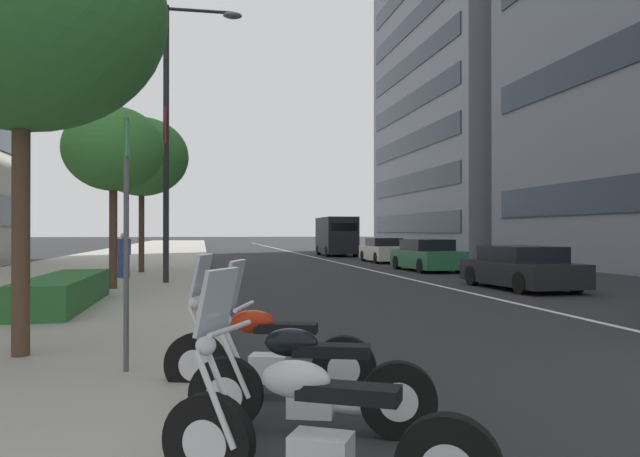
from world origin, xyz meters
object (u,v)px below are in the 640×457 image
car_following_behind (384,251)px  delivery_van_ahead (336,235)px  motorcycle_by_sign_pole (306,383)px  pedestrian_on_plaza (124,255)px  street_tree_far_plaza (113,149)px  street_tree_by_lamp_post (142,157)px  parking_sign_by_curb (127,220)px  street_tree_near_plaza_corner (21,10)px  motorcycle_second_in_row (265,355)px  car_approaching_light (427,256)px  street_lamp_with_banners (177,117)px  car_lead_in_lane (521,268)px  motorcycle_nearest_camera (315,434)px

car_following_behind → delivery_van_ahead: (9.54, 0.63, 0.81)m
car_following_behind → delivery_van_ahead: 9.60m
motorcycle_by_sign_pole → pedestrian_on_plaza: (16.70, 3.50, 0.48)m
delivery_van_ahead → street_tree_far_plaza: street_tree_far_plaza is taller
street_tree_by_lamp_post → car_following_behind: bearing=-55.7°
parking_sign_by_curb → pedestrian_on_plaza: size_ratio=1.86×
car_following_behind → street_tree_near_plaza_corner: bearing=154.2°
motorcycle_by_sign_pole → motorcycle_second_in_row: motorcycle_second_in_row is taller
car_approaching_light → street_tree_by_lamp_post: (-0.78, 12.01, 3.98)m
car_approaching_light → car_following_behind: 7.63m
car_approaching_light → car_following_behind: size_ratio=1.03×
car_approaching_light → street_lamp_with_banners: size_ratio=0.52×
motorcycle_second_in_row → street_tree_near_plaza_corner: (2.01, 2.90, 4.10)m
car_lead_in_lane → car_following_behind: car_following_behind is taller
street_tree_by_lamp_post → car_lead_in_lane: bearing=-123.8°
car_approaching_light → pedestrian_on_plaza: size_ratio=2.90×
motorcycle_by_sign_pole → car_approaching_light: bearing=-95.2°
delivery_van_ahead → car_lead_in_lane: bearing=-178.4°
street_tree_far_plaza → delivery_van_ahead: bearing=-25.2°
motorcycle_nearest_camera → car_lead_in_lane: motorcycle_nearest_camera is taller
street_tree_far_plaza → street_tree_near_plaza_corner: bearing=-179.0°
motorcycle_nearest_camera → street_tree_far_plaza: 14.71m
street_tree_far_plaza → street_tree_by_lamp_post: bearing=-0.7°
street_tree_far_plaza → motorcycle_by_sign_pole: bearing=-165.4°
motorcycle_by_sign_pole → street_tree_far_plaza: street_tree_far_plaza is taller
street_lamp_with_banners → street_tree_by_lamp_post: 5.53m
motorcycle_second_in_row → street_lamp_with_banners: bearing=-66.3°
street_tree_far_plaza → street_tree_by_lamp_post: (7.11, -0.09, 0.64)m
motorcycle_nearest_camera → car_lead_in_lane: size_ratio=0.45×
parking_sign_by_curb → motorcycle_nearest_camera: bearing=-155.5°
street_tree_by_lamp_post → parking_sign_by_curb: bearing=-175.2°
street_lamp_with_banners → street_tree_far_plaza: (-1.84, 1.64, -1.28)m
street_tree_near_plaza_corner → motorcycle_second_in_row: bearing=-124.7°
motorcycle_nearest_camera → street_tree_by_lamp_post: street_tree_by_lamp_post is taller
car_lead_in_lane → car_approaching_light: (8.62, -0.27, 0.04)m
street_tree_by_lamp_post → street_lamp_with_banners: bearing=-163.5°
street_tree_near_plaza_corner → street_tree_by_lamp_post: (16.50, 0.07, 0.09)m
motorcycle_nearest_camera → motorcycle_by_sign_pole: bearing=-69.0°
motorcycle_second_in_row → pedestrian_on_plaza: (15.48, 3.27, 0.47)m
motorcycle_by_sign_pole → car_following_behind: motorcycle_by_sign_pole is taller
street_lamp_with_banners → motorcycle_by_sign_pole: bearing=-173.5°
motorcycle_second_in_row → pedestrian_on_plaza: bearing=-60.5°
car_lead_in_lane → motorcycle_nearest_camera: bearing=144.6°
car_following_behind → street_tree_near_plaza_corner: street_tree_near_plaza_corner is taller
street_tree_far_plaza → car_lead_in_lane: bearing=-93.6°
street_lamp_with_banners → pedestrian_on_plaza: 5.24m
motorcycle_second_in_row → street_lamp_with_banners: size_ratio=0.25×
motorcycle_nearest_camera → pedestrian_on_plaza: bearing=-51.4°
motorcycle_by_sign_pole → car_approaching_light: 22.32m
car_approaching_light → car_following_behind: bearing=-4.4°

